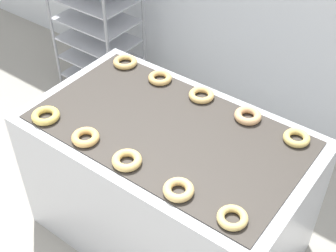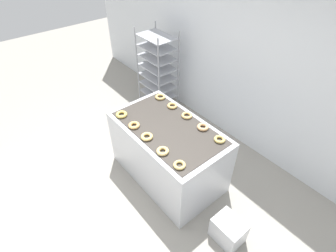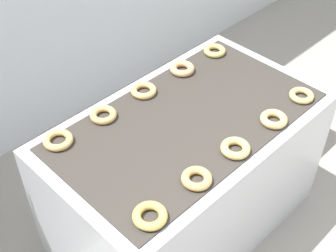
% 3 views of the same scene
% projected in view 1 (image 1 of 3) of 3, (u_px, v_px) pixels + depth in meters
% --- Properties ---
extents(fryer_machine, '(1.56, 0.91, 0.90)m').
position_uv_depth(fryer_machine, '(168.00, 186.00, 2.77)').
color(fryer_machine, silver).
rests_on(fryer_machine, ground_plane).
extents(baking_rack_cart, '(0.65, 0.46, 1.55)m').
position_uv_depth(baking_rack_cart, '(95.00, 10.00, 3.76)').
color(baking_rack_cart, gray).
rests_on(baking_rack_cart, ground_plane).
extents(donut_near_leftmost, '(0.15, 0.15, 0.04)m').
position_uv_depth(donut_near_leftmost, '(46.00, 116.00, 2.53)').
color(donut_near_leftmost, '#DDBD59').
rests_on(donut_near_leftmost, fryer_machine).
extents(donut_near_left, '(0.14, 0.14, 0.04)m').
position_uv_depth(donut_near_left, '(85.00, 137.00, 2.40)').
color(donut_near_left, '#E9B364').
rests_on(donut_near_left, fryer_machine).
extents(donut_near_center, '(0.15, 0.15, 0.04)m').
position_uv_depth(donut_near_center, '(127.00, 160.00, 2.27)').
color(donut_near_center, '#E4BE6D').
rests_on(donut_near_center, fryer_machine).
extents(donut_near_right, '(0.14, 0.14, 0.04)m').
position_uv_depth(donut_near_right, '(178.00, 190.00, 2.12)').
color(donut_near_right, '#E2BD72').
rests_on(donut_near_right, fryer_machine).
extents(donut_near_rightmost, '(0.14, 0.14, 0.03)m').
position_uv_depth(donut_near_rightmost, '(232.00, 218.00, 2.01)').
color(donut_near_rightmost, '#DCBC6C').
rests_on(donut_near_rightmost, fryer_machine).
extents(donut_far_leftmost, '(0.15, 0.15, 0.04)m').
position_uv_depth(donut_far_leftmost, '(125.00, 62.00, 2.94)').
color(donut_far_leftmost, '#DEB466').
rests_on(donut_far_leftmost, fryer_machine).
extents(donut_far_left, '(0.14, 0.14, 0.04)m').
position_uv_depth(donut_far_left, '(160.00, 78.00, 2.81)').
color(donut_far_left, tan).
rests_on(donut_far_left, fryer_machine).
extents(donut_far_center, '(0.15, 0.15, 0.04)m').
position_uv_depth(donut_far_center, '(201.00, 95.00, 2.68)').
color(donut_far_center, '#E0B469').
rests_on(donut_far_center, fryer_machine).
extents(donut_far_right, '(0.15, 0.15, 0.04)m').
position_uv_depth(donut_far_right, '(248.00, 116.00, 2.53)').
color(donut_far_right, '#DFA871').
rests_on(donut_far_right, fryer_machine).
extents(donut_far_rightmost, '(0.14, 0.14, 0.04)m').
position_uv_depth(donut_far_rightmost, '(297.00, 138.00, 2.40)').
color(donut_far_rightmost, '#DBBB65').
rests_on(donut_far_rightmost, fryer_machine).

